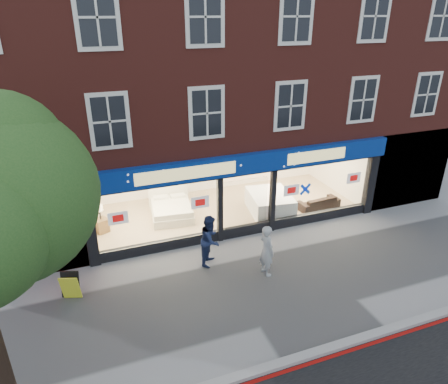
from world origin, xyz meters
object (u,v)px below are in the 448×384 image
pedestrian_blue (211,240)px  pedestrian_grey (267,250)px  sofa (318,202)px  a_board (70,286)px  mattress_stack (270,203)px  display_bed (171,209)px

pedestrian_blue → pedestrian_grey: bearing=-93.3°
sofa → a_board: size_ratio=2.18×
a_board → sofa: bearing=32.6°
mattress_stack → pedestrian_blue: size_ratio=1.29×
pedestrian_grey → pedestrian_blue: pedestrian_blue is taller
mattress_stack → a_board: 8.36m
display_bed → sofa: bearing=-7.4°
display_bed → mattress_stack: display_bed is taller
a_board → pedestrian_blue: bearing=22.9°
pedestrian_grey → pedestrian_blue: 1.90m
display_bed → pedestrian_grey: bearing=-61.4°
sofa → pedestrian_grey: pedestrian_grey is taller
pedestrian_blue → sofa: bearing=-33.1°
mattress_stack → a_board: mattress_stack is taller
display_bed → pedestrian_grey: (1.95, -4.80, 0.45)m
mattress_stack → pedestrian_grey: pedestrian_grey is taller
sofa → a_board: 10.26m
pedestrian_grey → sofa: bearing=-58.7°
display_bed → pedestrian_grey: 5.21m
a_board → pedestrian_grey: (5.90, -0.90, 0.45)m
sofa → pedestrian_blue: size_ratio=1.04×
display_bed → pedestrian_blue: 3.66m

